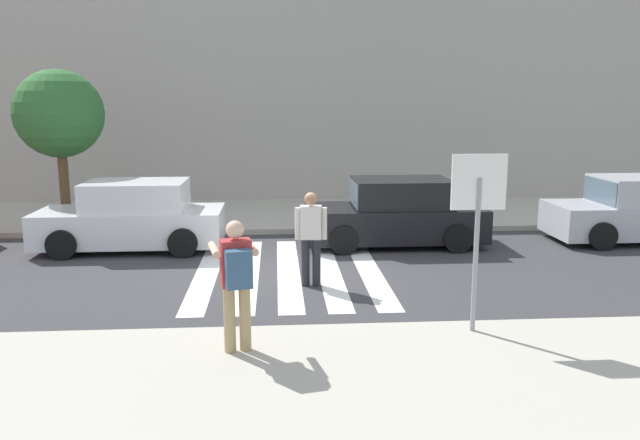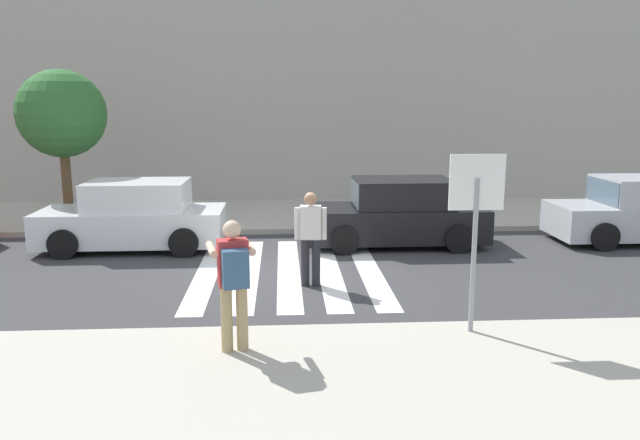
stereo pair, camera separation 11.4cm
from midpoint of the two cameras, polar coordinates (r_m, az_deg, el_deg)
name	(u,v)px [view 2 (the right image)]	position (r m, az deg, el deg)	size (l,w,h in m)	color
ground_plane	(289,274)	(12.25, -2.60, -4.91)	(120.00, 120.00, 0.00)	#38383A
sidewalk_far	(286,214)	(18.08, -2.91, 0.52)	(60.00, 4.80, 0.14)	#B2AD9E
building_facade_far	(284,80)	(22.18, -3.14, 12.64)	(56.00, 4.00, 7.99)	#ADA89E
crosswalk_stripe_0	(208,272)	(12.52, -9.98, -4.70)	(0.44, 5.20, 0.01)	silver
crosswalk_stripe_1	(248,271)	(12.45, -6.31, -4.68)	(0.44, 5.20, 0.01)	silver
crosswalk_stripe_2	(289,271)	(12.44, -2.62, -4.64)	(0.44, 5.20, 0.01)	silver
crosswalk_stripe_3	(329,270)	(12.47, 1.07, -4.59)	(0.44, 5.20, 0.01)	silver
crosswalk_stripe_4	(369,269)	(12.56, 4.72, -4.51)	(0.44, 5.20, 0.01)	silver
stop_sign	(476,204)	(8.74, 14.44, 1.42)	(0.76, 0.08, 2.49)	gray
photographer_with_backpack	(233,275)	(8.00, -7.51, -4.98)	(0.69, 0.92, 1.72)	tan
pedestrian_crossing	(311,234)	(11.22, -0.58, -1.25)	(0.58, 0.27, 1.72)	#232328
parked_car_white	(134,217)	(14.70, -16.42, 0.24)	(4.10, 1.92, 1.55)	white
parked_car_black	(397,214)	(14.57, 7.31, 0.52)	(4.10, 1.92, 1.55)	black
street_tree_west	(61,114)	(16.95, -22.38, 8.92)	(2.18, 2.18, 3.95)	brown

